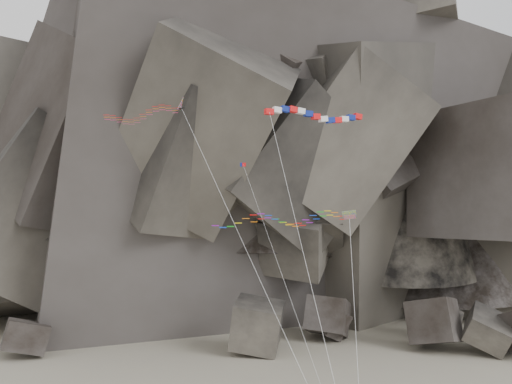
{
  "coord_description": "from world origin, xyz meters",
  "views": [
    {
      "loc": [
        -1.87,
        -44.42,
        21.27
      ],
      "look_at": [
        -0.76,
        6.0,
        23.03
      ],
      "focal_mm": 35.0,
      "sensor_mm": 36.0,
      "label": 1
    }
  ],
  "objects_px": {
    "delta_kite": "(138,115)",
    "pennant_kite": "(265,226)",
    "parafoil_kite": "(278,219)",
    "banner_kite": "(315,117)"
  },
  "relations": [
    {
      "from": "delta_kite",
      "to": "pennant_kite",
      "type": "relative_size",
      "value": 1.28
    },
    {
      "from": "delta_kite",
      "to": "parafoil_kite",
      "type": "bearing_deg",
      "value": -25.73
    },
    {
      "from": "delta_kite",
      "to": "banner_kite",
      "type": "distance_m",
      "value": 18.16
    },
    {
      "from": "delta_kite",
      "to": "parafoil_kite",
      "type": "relative_size",
      "value": 1.59
    },
    {
      "from": "delta_kite",
      "to": "pennant_kite",
      "type": "bearing_deg",
      "value": -18.82
    },
    {
      "from": "parafoil_kite",
      "to": "pennant_kite",
      "type": "height_order",
      "value": "pennant_kite"
    },
    {
      "from": "delta_kite",
      "to": "banner_kite",
      "type": "bearing_deg",
      "value": -10.24
    },
    {
      "from": "delta_kite",
      "to": "parafoil_kite",
      "type": "distance_m",
      "value": 19.15
    },
    {
      "from": "delta_kite",
      "to": "pennant_kite",
      "type": "distance_m",
      "value": 17.86
    },
    {
      "from": "delta_kite",
      "to": "banner_kite",
      "type": "xyz_separation_m",
      "value": [
        17.47,
        -4.88,
        -1.02
      ]
    }
  ]
}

